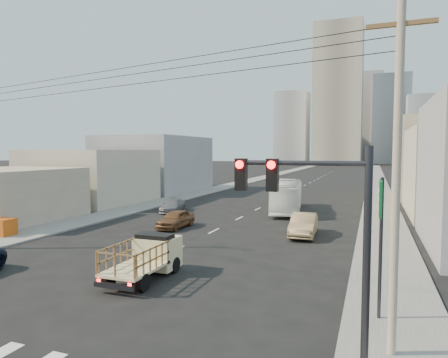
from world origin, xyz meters
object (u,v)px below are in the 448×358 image
Objects in this scene: city_bus at (287,196)px; traffic_signal at (321,228)px; flatbed_pickup at (146,255)px; utility_pole at (396,176)px; sedan_brown at (176,219)px; sedan_grey at (173,206)px; crate_stack at (1,227)px; green_sign at (380,214)px; sedan_tan at (304,225)px.

city_bus is 1.79× the size of traffic_signal.
flatbed_pickup is 0.44× the size of utility_pole.
sedan_brown is (-4.33, 11.33, -0.41)m from flatbed_pickup.
city_bus reaches higher than flatbed_pickup.
sedan_grey is 29.38m from utility_pole.
flatbed_pickup is at bearing -16.93° from crate_stack.
sedan_brown is at bearing 110.92° from flatbed_pickup.
flatbed_pickup is 22.86m from city_bus.
green_sign is (1.39, 5.01, -0.34)m from traffic_signal.
flatbed_pickup is 11.76m from utility_pole.
green_sign is at bearing -12.98° from crate_stack.
utility_pole is (8.40, -26.54, 3.69)m from city_bus.
utility_pole is 5.56× the size of crate_stack.
flatbed_pickup is at bearing 144.01° from traffic_signal.
traffic_signal is at bearing -124.61° from utility_pole.
city_bus is 2.29× the size of sedan_tan.
flatbed_pickup is at bearing -117.81° from sedan_tan.
sedan_brown is at bearing 35.61° from crate_stack.
sedan_tan is 0.47× the size of utility_pole.
sedan_tan is 0.78× the size of traffic_signal.
sedan_tan is at bearing -80.99° from city_bus.
traffic_signal is (12.96, -17.60, 3.39)m from sedan_brown.
flatbed_pickup is at bearing -75.89° from sedan_grey.
city_bus is at bearing 62.64° from sedan_brown.
crate_stack is at bearing -162.36° from sedan_tan.
sedan_tan is (9.66, 0.56, 0.09)m from sedan_brown.
traffic_signal is 3.33× the size of crate_stack.
crate_stack is at bearing -122.53° from sedan_grey.
utility_pole is (0.34, -2.50, 1.44)m from green_sign.
flatbed_pickup is 0.73× the size of traffic_signal.
green_sign is 2.91m from utility_pole.
traffic_signal is 0.60× the size of utility_pole.
traffic_signal reaches higher than sedan_tan.
sedan_grey is at bearing 114.24° from flatbed_pickup.
green_sign reaches higher than sedan_grey.
sedan_brown is 0.86× the size of sedan_tan.
green_sign is (10.03, -1.27, 2.65)m from flatbed_pickup.
sedan_grey is (-3.98, 7.12, -0.08)m from sedan_brown.
green_sign reaches higher than city_bus.
traffic_signal is at bearing -105.55° from green_sign.
utility_pole reaches higher than sedan_brown.
sedan_grey is at bearing 67.60° from crate_stack.
utility_pole is at bearing -75.83° from sedan_tan.
flatbed_pickup is 20.24m from sedan_grey.
city_bus is 2.66× the size of sedan_brown.
city_bus is at bearing 103.55° from sedan_tan.
city_bus is 2.55× the size of sedan_grey.
sedan_grey is at bearing 120.63° from sedan_brown.
city_bus reaches higher than sedan_brown.
sedan_brown is 0.40× the size of utility_pole.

